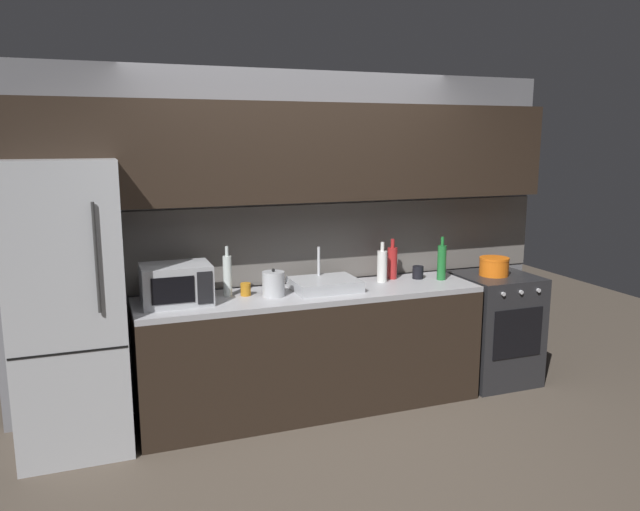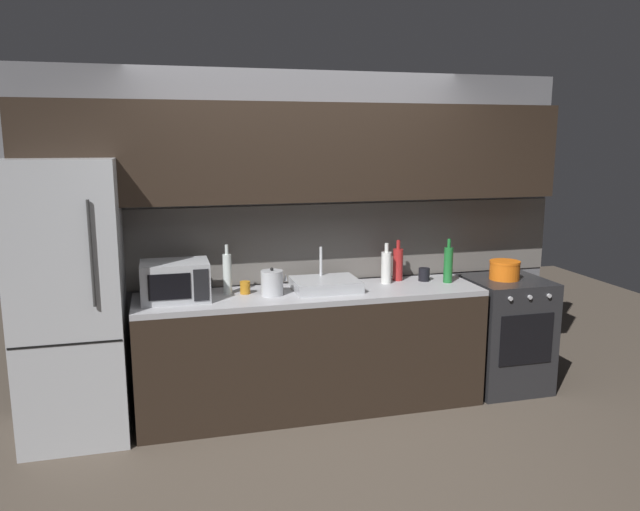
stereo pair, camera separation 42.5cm
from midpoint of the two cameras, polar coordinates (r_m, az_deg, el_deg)
ground_plane at (r=4.02m, az=5.78°, el=-19.07°), size 10.00×10.00×0.00m
back_wall at (r=4.65m, az=0.96°, el=5.25°), size 4.28×0.44×2.50m
counter_run at (r=4.61m, az=1.93°, el=-8.84°), size 2.54×0.60×0.90m
refrigerator at (r=4.31m, az=-19.59°, el=-4.08°), size 0.68×0.69×1.88m
oven_range at (r=5.28m, az=19.04°, el=-6.87°), size 0.60×0.62×0.90m
microwave at (r=4.29m, az=-10.57°, el=-2.36°), size 0.46×0.35×0.27m
sink_basin at (r=4.53m, az=3.21°, el=-2.72°), size 0.48×0.38×0.30m
kettle at (r=4.36m, az=-1.70°, el=-2.59°), size 0.19×0.16×0.20m
wine_bottle_clear at (r=4.40m, az=-5.89°, el=-1.69°), size 0.06×0.06×0.36m
wine_bottle_red at (r=4.88m, az=9.74°, el=-0.80°), size 0.08×0.08×0.32m
wine_bottle_green at (r=4.88m, az=14.29°, el=-0.82°), size 0.07×0.07×0.34m
wine_bottle_white at (r=4.76m, az=8.73°, el=-1.08°), size 0.08×0.08×0.31m
mug_dark at (r=4.91m, az=12.11°, el=-1.76°), size 0.09×0.09×0.10m
mug_amber at (r=4.42m, az=-4.25°, el=-3.02°), size 0.07×0.07×0.09m
cooking_pot at (r=5.13m, az=19.08°, el=-1.31°), size 0.24×0.24×0.15m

